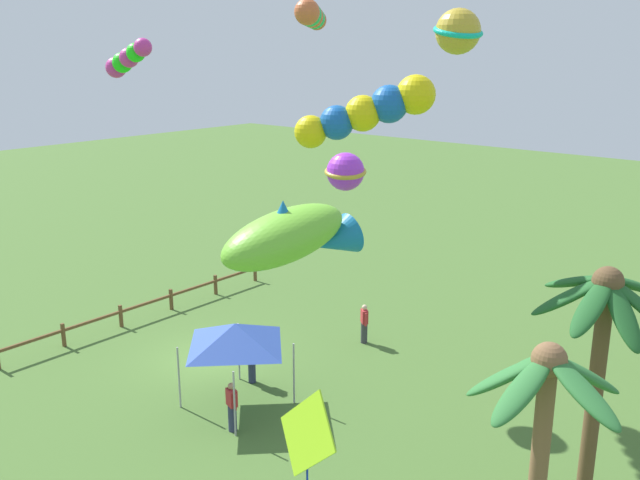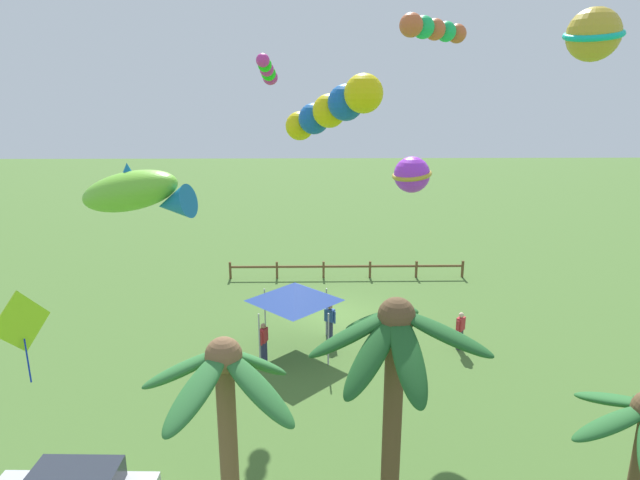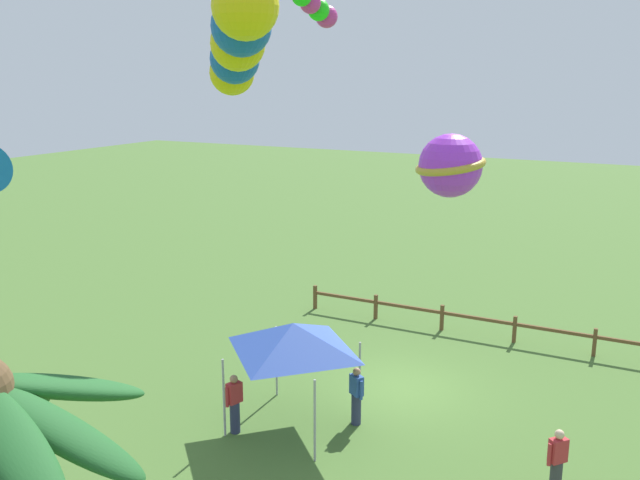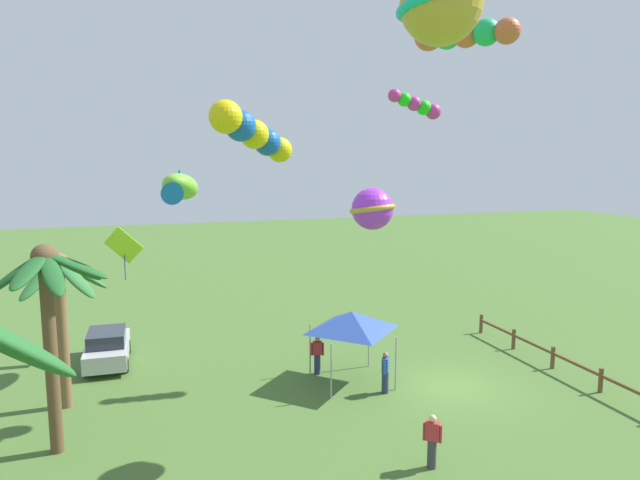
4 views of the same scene
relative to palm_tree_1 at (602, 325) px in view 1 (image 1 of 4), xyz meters
The scene contains 15 objects.
ground_plane 14.57m from the palm_tree_1, 87.49° to the right, with size 120.00×120.00×0.00m, color #476B2D.
palm_tree_1 is the anchor object (origin of this frame).
palm_tree_2 3.44m from the palm_tree_1, ahead, with size 3.41×3.51×5.56m.
rail_fence 19.38m from the palm_tree_1, 91.02° to the right, with size 13.08×0.12×0.95m.
spectator_0 10.76m from the palm_tree_1, 69.57° to the right, with size 0.33×0.53×1.59m.
spectator_1 11.83m from the palm_tree_1, 112.90° to the right, with size 0.42×0.44×1.59m.
spectator_2 11.92m from the palm_tree_1, 85.50° to the right, with size 0.47×0.40×1.59m.
festival_tent 10.90m from the palm_tree_1, 77.43° to the right, with size 2.86×2.86×2.85m.
kite_ball_0 9.83m from the palm_tree_1, 101.59° to the right, with size 1.97×1.97×1.28m.
kite_tube_1 15.21m from the palm_tree_1, 75.88° to the right, with size 0.74×2.26×1.19m.
kite_ball_2 13.11m from the palm_tree_1, 130.83° to the right, with size 2.50×2.50×1.65m.
kite_fish_3 8.00m from the palm_tree_1, 34.95° to the right, with size 3.42×2.11×1.58m.
kite_diamond_4 8.54m from the palm_tree_1, 13.69° to the right, with size 0.52×1.67×2.39m.
kite_tube_5 7.90m from the palm_tree_1, 80.97° to the right, with size 2.72×3.12×1.95m.
kite_tube_6 14.09m from the palm_tree_1, 103.73° to the right, with size 2.79×2.09×0.95m.
Camera 1 is at (15.37, 18.53, 11.20)m, focal length 38.82 mm.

